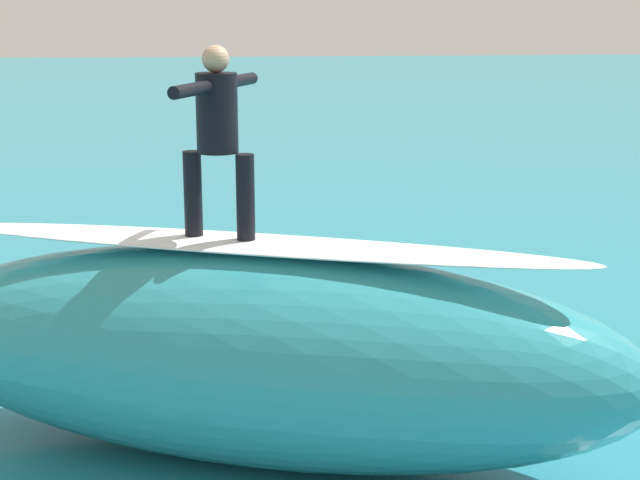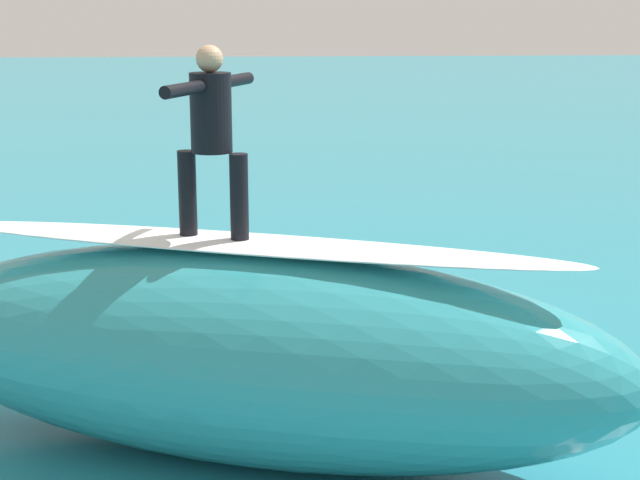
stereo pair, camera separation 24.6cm
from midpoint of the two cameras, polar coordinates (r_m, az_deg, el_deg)
ground_plane at (r=10.97m, az=-3.75°, el=-7.17°), size 120.00×120.00×0.00m
wave_crest at (r=8.58m, az=-4.40°, el=-6.58°), size 6.94×4.14×1.87m
wave_foam_lip at (r=8.29m, az=-4.52°, el=-0.25°), size 5.56×2.57×0.08m
surfboard_riding at (r=8.40m, az=-6.61°, el=-0.12°), size 2.03×1.31×0.08m
surfer_riding at (r=8.23m, az=-6.79°, el=6.45°), size 0.71×1.42×1.60m
surfboard_paddling at (r=13.03m, az=3.18°, el=-3.59°), size 1.76×1.86×0.07m
surfer_paddling at (r=12.88m, az=2.89°, el=-3.03°), size 1.20×1.30×0.29m
foam_patch_near at (r=13.05m, az=0.24°, el=-3.49°), size 0.95×1.15×0.09m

